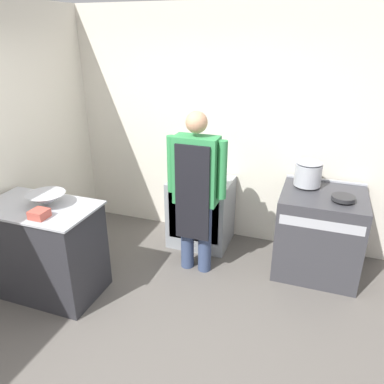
{
  "coord_description": "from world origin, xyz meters",
  "views": [
    {
      "loc": [
        1.2,
        -1.99,
        2.39
      ],
      "look_at": [
        0.06,
        1.18,
        0.95
      ],
      "focal_mm": 35.0,
      "sensor_mm": 36.0,
      "label": 1
    }
  ],
  "objects_px": {
    "person_cook": "(196,186)",
    "saute_pan": "(343,198)",
    "plastic_tub": "(39,214)",
    "stock_pot": "(308,173)",
    "stove": "(319,233)",
    "fridge_unit": "(201,212)",
    "mixing_bowl": "(47,199)"
  },
  "relations": [
    {
      "from": "stove",
      "to": "saute_pan",
      "type": "xyz_separation_m",
      "value": [
        0.17,
        -0.13,
        0.48
      ]
    },
    {
      "from": "person_cook",
      "to": "saute_pan",
      "type": "xyz_separation_m",
      "value": [
        1.39,
        0.29,
        -0.05
      ]
    },
    {
      "from": "fridge_unit",
      "to": "stock_pot",
      "type": "height_order",
      "value": "stock_pot"
    },
    {
      "from": "person_cook",
      "to": "plastic_tub",
      "type": "height_order",
      "value": "person_cook"
    },
    {
      "from": "plastic_tub",
      "to": "stock_pot",
      "type": "distance_m",
      "value": 2.63
    },
    {
      "from": "person_cook",
      "to": "stock_pot",
      "type": "xyz_separation_m",
      "value": [
        1.04,
        0.57,
        0.07
      ]
    },
    {
      "from": "fridge_unit",
      "to": "person_cook",
      "type": "bearing_deg",
      "value": -77.03
    },
    {
      "from": "fridge_unit",
      "to": "stock_pot",
      "type": "distance_m",
      "value": 1.33
    },
    {
      "from": "person_cook",
      "to": "mixing_bowl",
      "type": "bearing_deg",
      "value": -146.08
    },
    {
      "from": "stock_pot",
      "to": "stove",
      "type": "bearing_deg",
      "value": -36.02
    },
    {
      "from": "plastic_tub",
      "to": "saute_pan",
      "type": "xyz_separation_m",
      "value": [
        2.45,
        1.31,
        -0.03
      ]
    },
    {
      "from": "mixing_bowl",
      "to": "stove",
      "type": "bearing_deg",
      "value": 26.92
    },
    {
      "from": "person_cook",
      "to": "mixing_bowl",
      "type": "xyz_separation_m",
      "value": [
        -1.17,
        -0.79,
        0.01
      ]
    },
    {
      "from": "stove",
      "to": "plastic_tub",
      "type": "height_order",
      "value": "plastic_tub"
    },
    {
      "from": "fridge_unit",
      "to": "mixing_bowl",
      "type": "bearing_deg",
      "value": -127.81
    },
    {
      "from": "stove",
      "to": "plastic_tub",
      "type": "bearing_deg",
      "value": -147.63
    },
    {
      "from": "stock_pot",
      "to": "plastic_tub",
      "type": "bearing_deg",
      "value": -142.91
    },
    {
      "from": "mixing_bowl",
      "to": "saute_pan",
      "type": "xyz_separation_m",
      "value": [
        2.56,
        1.08,
        -0.05
      ]
    },
    {
      "from": "person_cook",
      "to": "stock_pot",
      "type": "height_order",
      "value": "person_cook"
    },
    {
      "from": "mixing_bowl",
      "to": "stock_pot",
      "type": "bearing_deg",
      "value": 31.51
    },
    {
      "from": "plastic_tub",
      "to": "stock_pot",
      "type": "xyz_separation_m",
      "value": [
        2.1,
        1.59,
        0.09
      ]
    },
    {
      "from": "person_cook",
      "to": "plastic_tub",
      "type": "bearing_deg",
      "value": -136.14
    },
    {
      "from": "stove",
      "to": "saute_pan",
      "type": "distance_m",
      "value": 0.53
    },
    {
      "from": "plastic_tub",
      "to": "person_cook",
      "type": "bearing_deg",
      "value": 43.86
    },
    {
      "from": "stove",
      "to": "saute_pan",
      "type": "height_order",
      "value": "saute_pan"
    },
    {
      "from": "saute_pan",
      "to": "stock_pot",
      "type": "bearing_deg",
      "value": 142.65
    },
    {
      "from": "stove",
      "to": "person_cook",
      "type": "relative_size",
      "value": 0.53
    },
    {
      "from": "fridge_unit",
      "to": "stock_pot",
      "type": "bearing_deg",
      "value": 0.4
    },
    {
      "from": "stove",
      "to": "fridge_unit",
      "type": "xyz_separation_m",
      "value": [
        -1.35,
        0.13,
        -0.04
      ]
    },
    {
      "from": "stock_pot",
      "to": "saute_pan",
      "type": "bearing_deg",
      "value": -37.35
    },
    {
      "from": "stove",
      "to": "mixing_bowl",
      "type": "bearing_deg",
      "value": -153.08
    },
    {
      "from": "mixing_bowl",
      "to": "stock_pot",
      "type": "height_order",
      "value": "stock_pot"
    }
  ]
}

